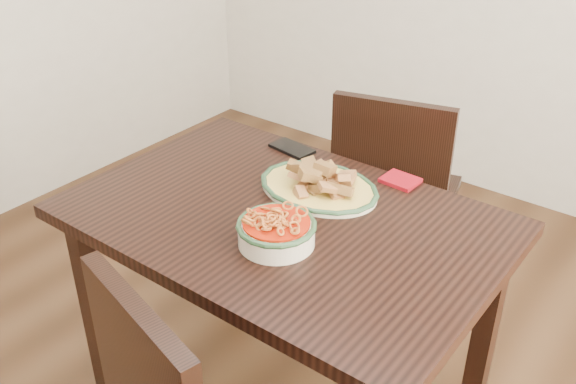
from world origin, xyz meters
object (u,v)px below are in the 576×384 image
Objects in this scene: fish_plate at (319,177)px; smartphone at (292,148)px; dining_table at (284,244)px; chair_far at (394,189)px; noodle_bowl at (276,229)px.

smartphone is (-0.23, 0.17, -0.04)m from fish_plate.
fish_plate reaches higher than dining_table.
dining_table is at bearing 77.72° from chair_far.
fish_plate is (0.03, -0.54, 0.30)m from chair_far.
smartphone is at bearing 122.87° from noodle_bowl.
dining_table is 1.33× the size of chair_far.
fish_plate is at bearing 103.67° from noodle_bowl.
chair_far is (-0.03, 0.71, -0.15)m from dining_table.
noodle_bowl is (0.07, -0.29, -0.00)m from fish_plate.
dining_table is 3.24× the size of fish_plate.
dining_table is 5.71× the size of noodle_bowl.
dining_table is at bearing -48.36° from smartphone.
fish_plate is at bearing -28.99° from smartphone.
fish_plate is 0.30m from noodle_bowl.
noodle_bowl is at bearing -76.33° from fish_plate.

